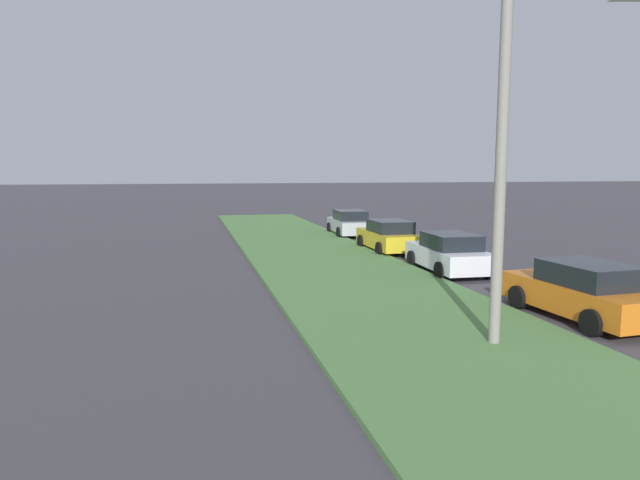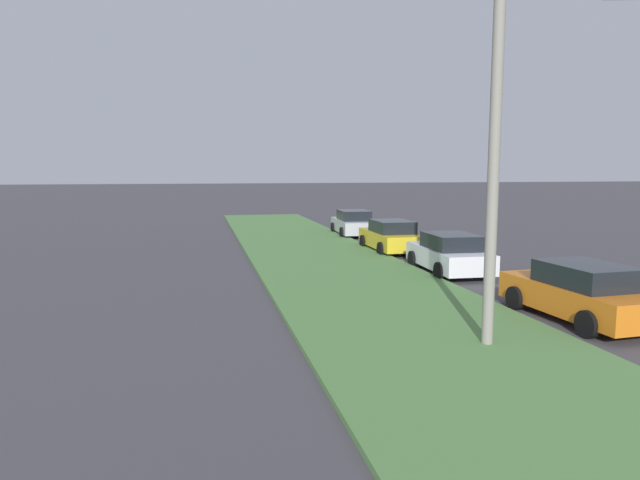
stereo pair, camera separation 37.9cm
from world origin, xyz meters
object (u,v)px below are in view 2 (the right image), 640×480
(parked_car_silver, at_px, (353,223))
(streetlight, at_px, (512,140))
(parked_car_yellow, at_px, (391,236))
(parked_car_orange, at_px, (581,293))
(parked_car_white, at_px, (449,254))

(parked_car_silver, distance_m, streetlight, 21.00)
(parked_car_yellow, height_order, streetlight, streetlight)
(parked_car_silver, relative_size, streetlight, 0.59)
(streetlight, bearing_deg, parked_car_orange, -61.93)
(parked_car_silver, bearing_deg, parked_car_white, -175.62)
(parked_car_silver, bearing_deg, streetlight, 176.34)
(parked_car_white, bearing_deg, parked_car_orange, -174.71)
(parked_car_orange, distance_m, parked_car_yellow, 12.37)
(parked_car_orange, bearing_deg, parked_car_silver, -1.42)
(parked_car_orange, height_order, parked_car_silver, same)
(parked_car_yellow, bearing_deg, parked_car_silver, -0.30)
(parked_car_yellow, xyz_separation_m, streetlight, (-13.99, 2.41, 3.67))
(parked_car_yellow, bearing_deg, parked_car_white, -177.03)
(parked_car_white, xyz_separation_m, parked_car_yellow, (5.56, 0.29, 0.00))
(parked_car_orange, bearing_deg, streetlight, 114.70)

